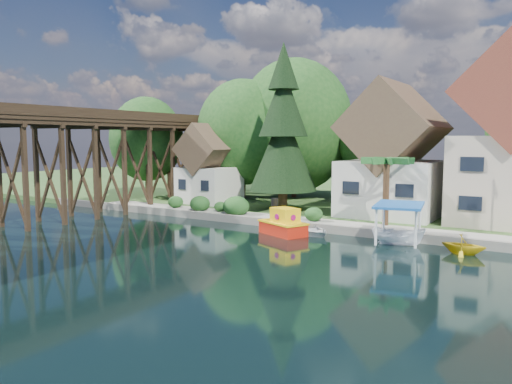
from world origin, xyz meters
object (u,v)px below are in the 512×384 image
at_px(conifer, 283,131).
at_px(boat_white_a, 309,229).
at_px(boat_canopy, 399,228).
at_px(tugboat, 283,224).
at_px(shed, 209,169).
at_px(palm_tree, 387,163).
at_px(boat_yellow, 464,243).
at_px(house_left, 394,159).
at_px(trestle_bridge, 100,155).

xyz_separation_m(conifer, boat_white_a, (5.76, -6.41, -7.12)).
bearing_deg(boat_canopy, tugboat, -173.77).
relative_size(shed, palm_tree, 1.49).
bearing_deg(boat_white_a, tugboat, 156.51).
bearing_deg(boat_yellow, boat_white_a, 90.81).
bearing_deg(boat_yellow, tugboat, 97.06).
bearing_deg(house_left, boat_canopy, -70.66).
bearing_deg(shed, boat_yellow, -18.40).
bearing_deg(house_left, boat_white_a, -109.07).
xyz_separation_m(house_left, shed, (-18.00, -1.50, -1.31)).
distance_m(shed, palm_tree, 19.72).
distance_m(house_left, boat_yellow, 13.12).
height_order(house_left, tugboat, house_left).
bearing_deg(boat_white_a, house_left, 7.91).
relative_size(boat_white_a, boat_yellow, 1.54).
height_order(shed, boat_yellow, shed).
xyz_separation_m(palm_tree, boat_white_a, (-4.40, -3.47, -4.69)).
height_order(trestle_bridge, tugboat, trestle_bridge).
distance_m(conifer, boat_canopy, 15.36).
xyz_separation_m(trestle_bridge, tugboat, (18.39, 0.49, -4.58)).
bearing_deg(boat_yellow, boat_canopy, 88.59).
height_order(trestle_bridge, boat_canopy, trestle_bridge).
xyz_separation_m(trestle_bridge, conifer, (14.08, 8.10, 2.17)).
distance_m(trestle_bridge, shed, 10.69).
bearing_deg(shed, house_left, 4.77).
distance_m(trestle_bridge, palm_tree, 24.78).
xyz_separation_m(tugboat, boat_white_a, (1.45, 1.19, -0.37)).
distance_m(tugboat, boat_canopy, 7.99).
distance_m(house_left, palm_tree, 5.81).
distance_m(shed, boat_canopy, 22.92).
bearing_deg(conifer, tugboat, -60.44).
bearing_deg(boat_canopy, shed, 159.51).
bearing_deg(shed, boat_canopy, -20.49).
bearing_deg(boat_white_a, boat_canopy, -65.91).
xyz_separation_m(conifer, palm_tree, (10.16, -2.95, -2.43)).
relative_size(conifer, palm_tree, 2.77).
height_order(shed, tugboat, shed).
relative_size(trestle_bridge, palm_tree, 8.41).
bearing_deg(palm_tree, boat_canopy, -61.17).
distance_m(shed, boat_yellow, 26.87).
relative_size(trestle_bridge, boat_yellow, 17.69).
xyz_separation_m(trestle_bridge, shed, (5.00, 9.33, -1.52)).
height_order(trestle_bridge, conifer, conifer).
bearing_deg(boat_yellow, trestle_bridge, 96.78).
xyz_separation_m(conifer, boat_canopy, (12.25, -6.74, -6.37)).
distance_m(trestle_bridge, boat_canopy, 26.69).
distance_m(boat_white_a, boat_yellow, 10.51).
xyz_separation_m(shed, conifer, (9.08, -1.23, 3.69)).
height_order(house_left, palm_tree, house_left).
height_order(trestle_bridge, house_left, house_left).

